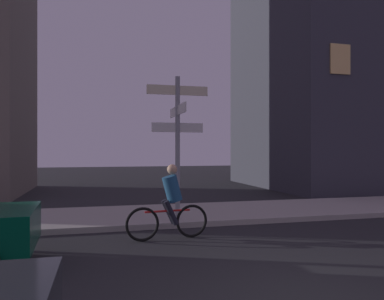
# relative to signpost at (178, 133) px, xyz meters

# --- Properties ---
(sidewalk_kerb) EXTENTS (40.00, 3.20, 0.14)m
(sidewalk_kerb) POSITION_rel_signpost_xyz_m (0.57, 1.21, -2.29)
(sidewalk_kerb) COLOR #9E9991
(sidewalk_kerb) RESTS_ON ground_plane
(signpost) EXTENTS (1.59, 1.79, 3.65)m
(signpost) POSITION_rel_signpost_xyz_m (0.00, 0.00, 0.00)
(signpost) COLOR gray
(signpost) RESTS_ON sidewalk_kerb
(cyclist) EXTENTS (1.82, 0.36, 1.61)m
(cyclist) POSITION_rel_signpost_xyz_m (-0.48, -1.42, -1.61)
(cyclist) COLOR black
(cyclist) RESTS_ON ground_plane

